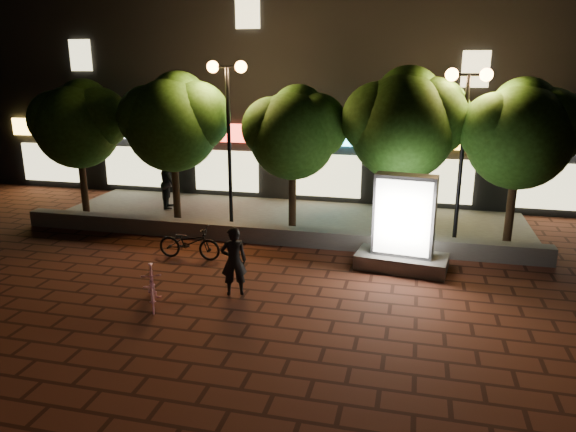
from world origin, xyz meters
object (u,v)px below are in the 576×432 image
(tree_far_left, at_px, (79,121))
(scooter_pink, at_px, (152,286))
(rider, at_px, (234,261))
(tree_left, at_px, (174,119))
(pedestrian, at_px, (170,183))
(tree_right, at_px, (405,121))
(scooter_parked, at_px, (189,243))
(ad_kiosk, at_px, (403,232))
(street_lamp_left, at_px, (228,102))
(tree_far_right, at_px, (521,131))
(street_lamp_right, at_px, (466,111))
(tree_mid, at_px, (295,130))

(tree_far_left, bearing_deg, scooter_pink, -47.43)
(rider, bearing_deg, tree_left, -76.76)
(tree_left, bearing_deg, pedestrian, 125.58)
(tree_far_left, relative_size, rider, 2.83)
(tree_right, bearing_deg, scooter_parked, -149.13)
(tree_left, height_order, ad_kiosk, tree_left)
(ad_kiosk, height_order, scooter_pink, ad_kiosk)
(tree_left, distance_m, street_lamp_left, 2.05)
(tree_far_right, xyz_separation_m, pedestrian, (-11.46, 1.35, -2.37))
(tree_left, height_order, street_lamp_right, street_lamp_right)
(tree_mid, bearing_deg, ad_kiosk, -37.34)
(tree_right, height_order, scooter_pink, tree_right)
(tree_right, bearing_deg, rider, -124.03)
(tree_far_right, bearing_deg, tree_left, 180.00)
(street_lamp_right, xyz_separation_m, scooter_pink, (-6.74, -5.96, -3.45))
(tree_left, xyz_separation_m, ad_kiosk, (7.48, -2.66, -2.44))
(tree_mid, height_order, pedestrian, tree_mid)
(street_lamp_left, bearing_deg, tree_far_right, 1.76)
(street_lamp_left, height_order, rider, street_lamp_left)
(tree_right, distance_m, rider, 6.88)
(tree_far_left, distance_m, scooter_parked, 6.85)
(tree_far_left, xyz_separation_m, tree_mid, (7.50, -0.00, -0.08))
(tree_far_right, relative_size, scooter_pink, 3.20)
(tree_far_left, relative_size, pedestrian, 2.53)
(street_lamp_left, height_order, street_lamp_right, street_lamp_left)
(tree_mid, distance_m, scooter_parked, 4.81)
(pedestrian, bearing_deg, scooter_pink, -173.20)
(tree_far_left, bearing_deg, street_lamp_left, -2.76)
(street_lamp_right, distance_m, ad_kiosk, 4.03)
(street_lamp_left, xyz_separation_m, ad_kiosk, (5.54, -2.40, -3.02))
(tree_far_right, xyz_separation_m, street_lamp_right, (-1.55, -0.26, 0.53))
(tree_far_right, distance_m, street_lamp_right, 1.66)
(street_lamp_right, height_order, rider, street_lamp_right)
(tree_left, relative_size, ad_kiosk, 1.95)
(street_lamp_left, distance_m, scooter_pink, 6.95)
(tree_far_right, distance_m, scooter_parked, 9.74)
(tree_far_right, height_order, ad_kiosk, tree_far_right)
(tree_right, xyz_separation_m, street_lamp_right, (1.64, -0.26, 0.33))
(ad_kiosk, distance_m, pedestrian, 9.35)
(tree_far_left, distance_m, rider, 9.29)
(tree_far_left, relative_size, ad_kiosk, 1.85)
(ad_kiosk, height_order, rider, ad_kiosk)
(street_lamp_right, height_order, scooter_parked, street_lamp_right)
(tree_far_left, distance_m, scooter_pink, 8.91)
(rider, bearing_deg, street_lamp_right, -158.77)
(pedestrian, bearing_deg, tree_right, -115.24)
(ad_kiosk, height_order, scooter_parked, ad_kiosk)
(pedestrian, bearing_deg, tree_far_left, 102.07)
(ad_kiosk, xyz_separation_m, scooter_pink, (-5.27, -3.56, -0.56))
(tree_left, height_order, tree_far_right, tree_left)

